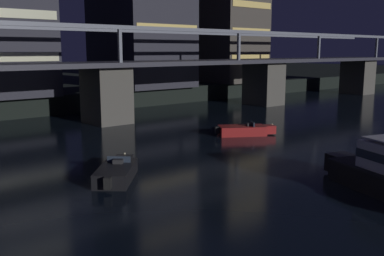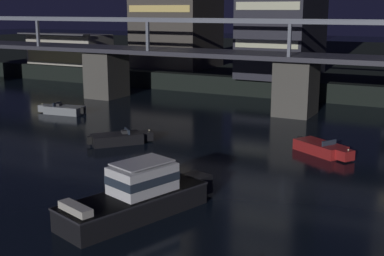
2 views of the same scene
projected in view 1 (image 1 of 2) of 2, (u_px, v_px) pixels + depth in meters
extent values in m
cube|color=#4C4944|center=(106.00, 95.00, 43.00)|extent=(3.60, 4.40, 5.55)
cube|color=#4C4944|center=(264.00, 84.00, 57.49)|extent=(3.60, 4.40, 5.55)
cube|color=#4C4944|center=(357.00, 77.00, 71.98)|extent=(3.60, 4.40, 5.55)
cube|color=#33333D|center=(105.00, 64.00, 42.47)|extent=(98.77, 6.40, 0.45)
cube|color=slate|center=(119.00, 27.00, 39.66)|extent=(98.77, 0.36, 0.36)
cube|color=slate|center=(90.00, 30.00, 44.07)|extent=(98.77, 0.36, 0.36)
cube|color=slate|center=(120.00, 45.00, 39.94)|extent=(0.30, 0.30, 3.20)
cube|color=slate|center=(239.00, 46.00, 49.60)|extent=(0.30, 0.30, 3.20)
cube|color=slate|center=(319.00, 47.00, 59.26)|extent=(0.30, 0.30, 3.20)
cube|color=slate|center=(376.00, 47.00, 68.92)|extent=(0.30, 0.30, 3.20)
cube|color=beige|center=(23.00, 57.00, 43.90)|extent=(7.51, 0.10, 0.90)
cube|color=beige|center=(20.00, 14.00, 43.15)|extent=(7.51, 0.10, 0.90)
cube|color=#F2D172|center=(168.00, 28.00, 54.70)|extent=(9.35, 0.10, 0.90)
cube|color=#423D38|center=(222.00, 20.00, 68.97)|extent=(8.77, 12.63, 19.19)
cube|color=#F2D172|center=(251.00, 58.00, 65.14)|extent=(8.07, 0.10, 0.90)
cube|color=#F2D172|center=(252.00, 31.00, 64.46)|extent=(8.07, 0.10, 0.90)
cube|color=#F2D172|center=(252.00, 5.00, 63.79)|extent=(8.07, 0.10, 0.90)
cube|color=black|center=(340.00, 163.00, 25.39)|extent=(1.70, 1.49, 1.04)
cube|color=maroon|center=(242.00, 131.00, 37.07)|extent=(4.28, 3.57, 0.80)
cube|color=maroon|center=(269.00, 129.00, 37.39)|extent=(1.28, 1.31, 0.70)
cube|color=#283342|center=(252.00, 124.00, 37.08)|extent=(0.79, 1.21, 0.36)
cube|color=#262628|center=(249.00, 124.00, 37.06)|extent=(0.63, 0.69, 0.24)
cube|color=black|center=(217.00, 130.00, 36.75)|extent=(0.49, 0.49, 0.60)
sphere|color=beige|center=(272.00, 124.00, 37.35)|extent=(0.12, 0.12, 0.12)
cube|color=black|center=(116.00, 173.00, 24.23)|extent=(3.93, 4.13, 0.80)
cube|color=black|center=(124.00, 161.00, 26.58)|extent=(1.34, 1.33, 0.70)
cube|color=#283342|center=(119.00, 159.00, 24.96)|extent=(1.08, 0.96, 0.36)
cube|color=#262628|center=(118.00, 161.00, 24.73)|extent=(0.68, 0.67, 0.24)
cube|color=black|center=(108.00, 183.00, 22.09)|extent=(0.51, 0.51, 0.60)
sphere|color=beige|center=(125.00, 154.00, 26.75)|extent=(0.12, 0.12, 0.12)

